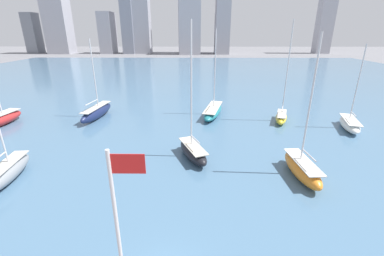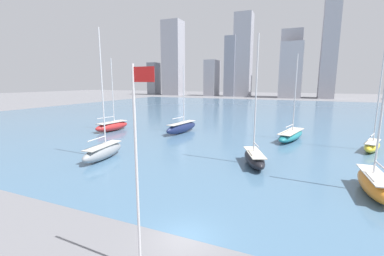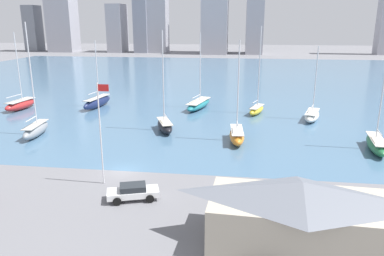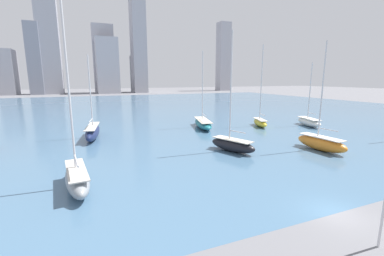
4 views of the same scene
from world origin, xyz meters
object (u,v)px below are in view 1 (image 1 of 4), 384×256
sailboat_red (0,119)px  sailboat_black (193,151)px  sailboat_gray (7,171)px  sailboat_navy (97,112)px  sailboat_orange (302,168)px  sailboat_yellow (281,116)px  sailboat_white (350,124)px  sailboat_teal (213,111)px

sailboat_red → sailboat_black: sailboat_black is taller
sailboat_gray → sailboat_navy: (1.85, 20.03, 0.02)m
sailboat_red → sailboat_black: 33.02m
sailboat_orange → sailboat_black: (-11.29, 4.05, -0.05)m
sailboat_gray → sailboat_navy: sailboat_gray is taller
sailboat_yellow → sailboat_white: sailboat_yellow is taller
sailboat_orange → sailboat_navy: bearing=142.2°
sailboat_orange → sailboat_navy: (-28.11, 19.02, 0.05)m
sailboat_navy → sailboat_orange: bearing=-26.1°
sailboat_gray → sailboat_teal: size_ratio=1.13×
sailboat_orange → sailboat_black: 12.00m
sailboat_orange → sailboat_navy: size_ratio=1.08×
sailboat_navy → sailboat_yellow: (31.51, -1.48, -0.14)m
sailboat_orange → sailboat_yellow: sailboat_yellow is taller
sailboat_gray → sailboat_teal: bearing=38.7°
sailboat_red → sailboat_black: (31.05, -11.25, -0.03)m
sailboat_gray → sailboat_white: sailboat_gray is taller
sailboat_white → sailboat_black: size_ratio=0.82×
sailboat_red → sailboat_teal: 34.92m
sailboat_black → sailboat_navy: bearing=116.2°
sailboat_navy → sailboat_white: bearing=1.2°
sailboat_orange → sailboat_black: sailboat_black is taller
sailboat_red → sailboat_orange: bearing=-13.4°
sailboat_gray → sailboat_teal: (22.13, 21.71, -0.21)m
sailboat_orange → sailboat_red: bearing=156.4°
sailboat_orange → sailboat_teal: size_ratio=0.97×
sailboat_gray → sailboat_black: bearing=9.5°
sailboat_navy → sailboat_black: 22.52m
sailboat_teal → sailboat_white: bearing=-3.8°
sailboat_gray → sailboat_red: sailboat_gray is taller
sailboat_orange → sailboat_teal: bearing=107.0°
sailboat_teal → sailboat_white: sailboat_teal is taller
sailboat_orange → sailboat_teal: sailboat_teal is taller
sailboat_orange → sailboat_white: bearing=44.0°
sailboat_red → sailboat_white: 55.18m
sailboat_gray → sailboat_yellow: (33.36, 18.55, -0.12)m
sailboat_teal → sailboat_yellow: bearing=-1.8°
sailboat_orange → sailboat_yellow: (3.40, 17.54, -0.09)m
sailboat_yellow → sailboat_orange: bearing=-81.6°
sailboat_navy → sailboat_black: bearing=-33.7°
sailboat_red → sailboat_teal: sailboat_red is taller
sailboat_orange → sailboat_yellow: size_ratio=0.90×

